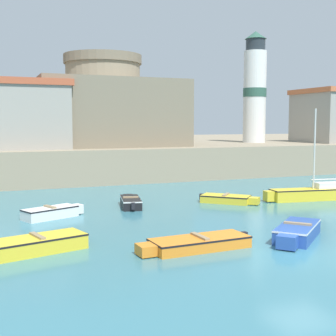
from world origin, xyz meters
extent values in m
plane|color=teal|center=(0.00, 0.00, 0.00)|extent=(200.00, 200.00, 0.00)
cube|color=gray|center=(0.00, 40.69, 1.36)|extent=(120.00, 40.00, 2.72)
cube|color=yellow|center=(8.79, 9.54, 0.35)|extent=(6.45, 2.08, 0.71)
cube|color=yellow|center=(5.39, 10.04, 0.35)|extent=(0.61, 0.71, 0.60)
cube|color=black|center=(8.79, 9.54, 0.67)|extent=(6.52, 2.10, 0.07)
cylinder|color=silver|center=(8.32, 9.61, 3.17)|extent=(0.10, 0.10, 4.92)
cylinder|color=silver|center=(9.57, 9.43, 1.26)|extent=(2.84, 0.49, 0.08)
cube|color=silver|center=(9.42, 9.45, 0.89)|extent=(2.00, 1.09, 0.36)
cube|color=black|center=(-2.90, 11.51, 0.26)|extent=(1.58, 2.88, 0.52)
cube|color=black|center=(-2.56, 13.06, 0.26)|extent=(0.64, 0.57, 0.44)
cube|color=white|center=(-2.90, 11.51, 0.48)|extent=(1.59, 2.91, 0.07)
cube|color=#997F5B|center=(-2.90, 11.51, 0.56)|extent=(0.89, 0.38, 0.08)
cube|color=black|center=(-3.22, 10.06, 0.31)|extent=(0.24, 0.24, 0.36)
cube|color=orange|center=(-3.15, 2.03, 0.22)|extent=(3.84, 1.57, 0.45)
cube|color=orange|center=(-5.34, 1.91, 0.22)|extent=(0.66, 0.79, 0.38)
cube|color=black|center=(-3.15, 2.03, 0.41)|extent=(3.88, 1.59, 0.07)
cube|color=#997F5B|center=(-3.15, 2.03, 0.49)|extent=(0.26, 1.17, 0.08)
cube|color=black|center=(-1.14, 2.14, 0.27)|extent=(0.21, 0.21, 0.36)
cube|color=#284C9E|center=(1.27, 1.95, 0.29)|extent=(3.27, 3.08, 0.59)
cube|color=#284C9E|center=(-0.15, 0.71, 0.29)|extent=(0.92, 0.94, 0.50)
cube|color=white|center=(1.27, 1.95, 0.55)|extent=(3.30, 3.12, 0.07)
cube|color=#997F5B|center=(1.27, 1.95, 0.63)|extent=(0.89, 0.98, 0.08)
cube|color=yellow|center=(-8.89, 3.87, 0.29)|extent=(3.69, 2.20, 0.57)
cube|color=black|center=(-8.89, 3.87, 0.53)|extent=(3.73, 2.22, 0.07)
cube|color=#997F5B|center=(-8.89, 3.87, 0.61)|extent=(0.49, 1.16, 0.08)
cube|color=yellow|center=(2.79, 10.73, 0.23)|extent=(2.93, 2.88, 0.45)
cube|color=yellow|center=(4.01, 9.56, 0.23)|extent=(0.92, 0.92, 0.39)
cube|color=black|center=(2.79, 10.73, 0.41)|extent=(2.96, 2.91, 0.07)
cube|color=#997F5B|center=(2.79, 10.73, 0.49)|extent=(0.91, 0.94, 0.08)
cube|color=black|center=(1.69, 11.79, 0.28)|extent=(0.28, 0.28, 0.36)
cube|color=white|center=(-7.59, 9.98, 0.27)|extent=(2.88, 2.04, 0.55)
cube|color=white|center=(-6.14, 10.60, 0.27)|extent=(0.67, 0.73, 0.46)
cube|color=black|center=(-7.59, 9.98, 0.51)|extent=(2.91, 2.06, 0.07)
cube|color=#997F5B|center=(-7.59, 9.98, 0.59)|extent=(0.54, 0.91, 0.08)
cube|color=#796C57|center=(0.00, 28.95, 5.60)|extent=(12.56, 12.56, 5.75)
cylinder|color=gray|center=(0.00, 28.95, 6.42)|extent=(6.75, 6.75, 7.40)
cylinder|color=#796C57|center=(0.00, 28.95, 10.51)|extent=(7.09, 7.09, 0.80)
cylinder|color=silver|center=(16.00, 28.55, 7.43)|extent=(2.33, 2.33, 9.42)
cylinder|color=#2D5647|center=(16.00, 28.55, 7.90)|extent=(2.40, 2.40, 0.90)
cylinder|color=#262D33|center=(16.00, 28.55, 12.74)|extent=(1.98, 1.98, 1.20)
cone|color=#2D5647|center=(16.00, 28.55, 13.74)|extent=(2.22, 2.22, 0.80)
cube|color=gray|center=(-8.00, 25.08, 5.15)|extent=(7.74, 5.69, 4.85)
cube|color=#B25133|center=(-8.00, 25.08, 7.82)|extent=(8.13, 5.97, 0.50)
cube|color=gray|center=(24.00, 25.97, 5.25)|extent=(6.32, 6.53, 5.07)
cube|color=#C1663D|center=(24.00, 25.97, 8.04)|extent=(6.64, 6.86, 0.50)
camera|label=1|loc=(-10.75, -13.56, 4.74)|focal=50.00mm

